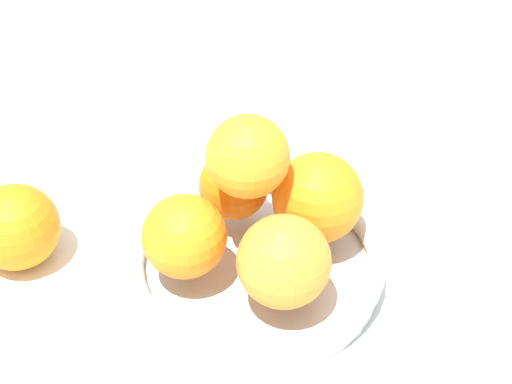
{
  "coord_description": "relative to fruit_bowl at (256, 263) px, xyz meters",
  "views": [
    {
      "loc": [
        0.3,
        0.36,
        0.45
      ],
      "look_at": [
        0.0,
        0.0,
        0.1
      ],
      "focal_mm": 50.0,
      "sensor_mm": 36.0,
      "label": 1
    }
  ],
  "objects": [
    {
      "name": "stray_orange",
      "position": [
        0.15,
        -0.16,
        0.02
      ],
      "size": [
        0.08,
        0.08,
        0.08
      ],
      "primitive_type": "sphere",
      "color": "orange",
      "rests_on": "ground_plane"
    },
    {
      "name": "fruit_bowl",
      "position": [
        0.0,
        0.0,
        0.0
      ],
      "size": [
        0.23,
        0.23,
        0.03
      ],
      "color": "silver",
      "rests_on": "ground_plane"
    },
    {
      "name": "orange_pile",
      "position": [
        -0.0,
        0.0,
        0.06
      ],
      "size": [
        0.19,
        0.18,
        0.13
      ],
      "color": "orange",
      "rests_on": "fruit_bowl"
    },
    {
      "name": "ground_plane",
      "position": [
        0.0,
        0.0,
        -0.02
      ],
      "size": [
        4.0,
        4.0,
        0.0
      ],
      "primitive_type": "plane",
      "color": "silver"
    }
  ]
}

